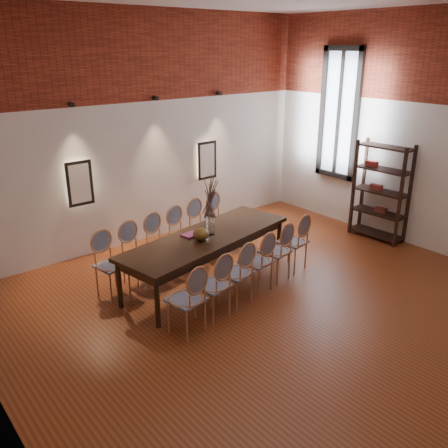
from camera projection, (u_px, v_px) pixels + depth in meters
floor at (285, 313)px, 6.43m from camera, size 7.00×7.00×0.02m
wall_back at (143, 131)px, 8.29m from camera, size 7.00×0.10×4.00m
wall_right at (440, 135)px, 7.83m from camera, size 0.10×7.00×4.00m
brick_band_back at (141, 55)px, 7.80m from camera, size 7.00×0.02×1.50m
niche_left at (79, 183)px, 7.69m from camera, size 0.36×0.06×0.66m
niche_right at (206, 160)px, 9.24m from camera, size 0.36×0.06×0.66m
spot_fixture_left at (71, 105)px, 7.23m from camera, size 0.08×0.10×0.08m
spot_fixture_mid at (155, 98)px, 8.12m from camera, size 0.08×0.10×0.08m
spot_fixture_right at (219, 93)px, 8.95m from camera, size 0.08×0.10×0.08m
window_glass at (340, 114)px, 9.17m from camera, size 0.02×0.78×2.38m
window_frame at (339, 114)px, 9.16m from camera, size 0.08×0.90×2.50m
window_mullion at (339, 114)px, 9.16m from camera, size 0.06×0.06×2.40m
dining_table at (207, 258)px, 7.17m from camera, size 3.00×1.42×0.75m
chair_near_a at (186, 299)px, 5.83m from camera, size 0.51×0.51×0.94m
chair_near_b at (212, 285)px, 6.17m from camera, size 0.51×0.51×0.94m
chair_near_c at (235, 273)px, 6.51m from camera, size 0.51×0.51×0.94m
chair_near_d at (256, 261)px, 6.85m from camera, size 0.51×0.51×0.94m
chair_near_e at (275, 251)px, 7.19m from camera, size 0.51×0.51×0.94m
chair_near_f at (292, 242)px, 7.54m from camera, size 0.51×0.51×0.94m
chair_far_a at (112, 265)px, 6.73m from camera, size 0.51×0.51×0.94m
chair_far_b at (138, 255)px, 7.07m from camera, size 0.51×0.51×0.94m
chair_far_c at (162, 245)px, 7.41m from camera, size 0.51×0.51×0.94m
chair_far_d at (183, 236)px, 7.75m from camera, size 0.51×0.51×0.94m
chair_far_e at (203, 228)px, 8.10m from camera, size 0.51×0.51×0.94m
chair_far_f at (222, 221)px, 8.44m from camera, size 0.51×0.51×0.94m
vase at (210, 225)px, 7.03m from camera, size 0.14×0.14×0.30m
dried_branches at (210, 196)px, 6.88m from camera, size 0.50×0.50×0.70m
bowl at (201, 234)px, 6.84m from camera, size 0.24×0.24×0.18m
book at (191, 235)px, 7.02m from camera, size 0.29×0.22×0.03m
shelving_rack at (381, 191)px, 8.64m from camera, size 0.43×1.02×1.80m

